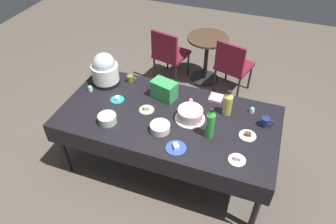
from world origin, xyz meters
name	(u,v)px	position (x,y,z in m)	size (l,w,h in m)	color
ground	(168,164)	(0.00, 0.00, 0.00)	(9.00, 9.00, 0.00)	brown
potluck_table	(168,120)	(0.00, 0.00, 0.69)	(2.20, 1.10, 0.75)	black
frosted_layer_cake	(190,114)	(0.22, 0.03, 0.81)	(0.30, 0.30, 0.12)	silver
slow_cooker	(105,70)	(-0.86, 0.30, 0.92)	(0.31, 0.31, 0.38)	black
glass_salad_bowl	(107,119)	(-0.53, -0.29, 0.79)	(0.18, 0.18, 0.08)	#B2C6BC
ceramic_snack_bowl	(160,127)	(0.00, -0.22, 0.79)	(0.19, 0.19, 0.07)	silver
dessert_plate_sage	(147,109)	(-0.24, 0.01, 0.76)	(0.16, 0.16, 0.05)	#8CA87F
dessert_plate_teal	(117,99)	(-0.60, 0.05, 0.76)	(0.15, 0.15, 0.04)	teal
dessert_plate_cream	(248,135)	(0.80, -0.01, 0.76)	(0.16, 0.16, 0.04)	beige
dessert_plate_white	(237,159)	(0.76, -0.34, 0.76)	(0.15, 0.15, 0.05)	white
dessert_plate_cobalt	(176,147)	(0.22, -0.39, 0.76)	(0.19, 0.19, 0.05)	#2D4CB2
cupcake_berry	(90,88)	(-0.95, 0.10, 0.78)	(0.05, 0.05, 0.07)	beige
cupcake_cocoa	(191,101)	(0.16, 0.26, 0.78)	(0.05, 0.05, 0.07)	beige
cupcake_mint	(252,110)	(0.78, 0.34, 0.78)	(0.05, 0.05, 0.07)	beige
soda_bottle_lime_soda	(210,124)	(0.46, -0.13, 0.90)	(0.08, 0.08, 0.32)	green
soda_bottle_ginger_ale	(228,103)	(0.54, 0.24, 0.88)	(0.09, 0.09, 0.28)	gold
coffee_mug_olive	(131,79)	(-0.60, 0.41, 0.79)	(0.11, 0.07, 0.08)	olive
coffee_mug_navy	(266,122)	(0.93, 0.19, 0.80)	(0.12, 0.08, 0.10)	navy
soda_carton	(164,90)	(-0.14, 0.27, 0.85)	(0.26, 0.16, 0.20)	#338C4C
paper_napkin_stack	(216,98)	(0.39, 0.43, 0.76)	(0.14, 0.14, 0.02)	pink
maroon_chair_left	(169,52)	(-0.57, 1.59, 0.49)	(0.52, 0.52, 0.85)	maroon
maroon_chair_right	(233,64)	(0.38, 1.59, 0.49)	(0.55, 0.55, 0.85)	maroon
round_cafe_table	(207,51)	(-0.05, 1.82, 0.50)	(0.60, 0.60, 0.72)	#473323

